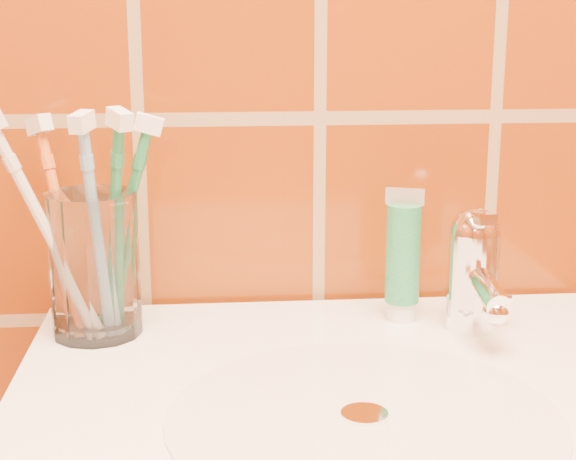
{
  "coord_description": "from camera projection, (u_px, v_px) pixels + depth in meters",
  "views": [
    {
      "loc": [
        -0.11,
        0.31,
        1.15
      ],
      "look_at": [
        -0.04,
        1.08,
        0.95
      ],
      "focal_mm": 55.0,
      "sensor_mm": 36.0,
      "label": 1
    }
  ],
  "objects": [
    {
      "name": "toothbrush_4",
      "position": [
        114.0,
        227.0,
        0.8
      ],
      "size": [
        0.1,
        0.11,
        0.23
      ],
      "primitive_type": null,
      "rotation": [
        0.2,
        0.0,
        0.61
      ],
      "color": "#1F7542",
      "rests_on": "glass_tumbler"
    },
    {
      "name": "faucet",
      "position": [
        475.0,
        266.0,
        0.83
      ],
      "size": [
        0.05,
        0.11,
        0.12
      ],
      "color": "white",
      "rests_on": "pedestal_sink"
    },
    {
      "name": "glass_tumbler",
      "position": [
        94.0,
        264.0,
        0.82
      ],
      "size": [
        0.1,
        0.1,
        0.14
      ],
      "primitive_type": "cylinder",
      "rotation": [
        0.0,
        0.0,
        0.14
      ],
      "color": "white",
      "rests_on": "pedestal_sink"
    },
    {
      "name": "toothbrush_0",
      "position": [
        48.0,
        232.0,
        0.79
      ],
      "size": [
        0.15,
        0.13,
        0.22
      ],
      "primitive_type": null,
      "rotation": [
        0.39,
        0.0,
        -1.3
      ],
      "color": "silver",
      "rests_on": "glass_tumbler"
    },
    {
      "name": "toothbrush_1",
      "position": [
        123.0,
        226.0,
        0.83
      ],
      "size": [
        0.08,
        0.08,
        0.21
      ],
      "primitive_type": null,
      "rotation": [
        0.28,
        0.0,
        1.57
      ],
      "color": "#207842",
      "rests_on": "glass_tumbler"
    },
    {
      "name": "toothbrush_3",
      "position": [
        96.0,
        230.0,
        0.8
      ],
      "size": [
        0.06,
        0.09,
        0.22
      ],
      "primitive_type": null,
      "rotation": [
        0.14,
        0.0,
        -0.35
      ],
      "color": "#77A6D3",
      "rests_on": "glass_tumbler"
    },
    {
      "name": "toothpaste_tube",
      "position": [
        403.0,
        259.0,
        0.86
      ],
      "size": [
        0.04,
        0.03,
        0.13
      ],
      "rotation": [
        0.0,
        0.0,
        -0.31
      ],
      "color": "white",
      "rests_on": "pedestal_sink"
    },
    {
      "name": "toothbrush_2",
      "position": [
        63.0,
        228.0,
        0.83
      ],
      "size": [
        0.13,
        0.14,
        0.22
      ],
      "primitive_type": null,
      "rotation": [
        0.3,
        0.0,
        -2.4
      ],
      "color": "orange",
      "rests_on": "glass_tumbler"
    }
  ]
}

